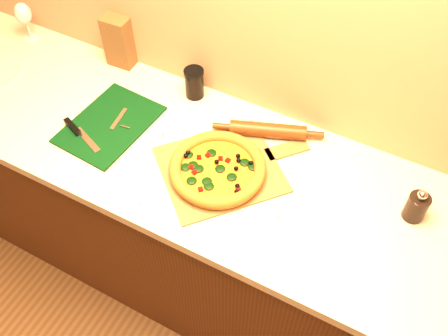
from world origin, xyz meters
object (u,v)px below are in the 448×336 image
pizza_peel (225,168)px  dark_jar (194,83)px  pepper_grinder (417,206)px  pizza (218,169)px  rolling_pin (268,130)px  cutting_board (109,124)px  wine_glass (23,14)px

pizza_peel → dark_jar: bearing=176.7°
pepper_grinder → pizza: bearing=-167.2°
pizza → rolling_pin: bearing=72.9°
pepper_grinder → rolling_pin: (-0.56, 0.10, -0.03)m
pizza → cutting_board: pizza is taller
pepper_grinder → wine_glass: size_ratio=0.75×
wine_glass → pizza_peel: bearing=-12.9°
pepper_grinder → rolling_pin: bearing=169.9°
rolling_pin → dark_jar: bearing=169.7°
cutting_board → wine_glass: 0.68m
cutting_board → dark_jar: dark_jar is taller
pepper_grinder → wine_glass: bearing=175.4°
cutting_board → wine_glass: size_ratio=2.20×
wine_glass → dark_jar: (0.81, 0.02, -0.06)m
pepper_grinder → rolling_pin: pepper_grinder is taller
pepper_grinder → dark_jar: bearing=169.8°
rolling_pin → wine_glass: 1.15m
pizza_peel → pepper_grinder: bearing=51.5°
wine_glass → dark_jar: size_ratio=1.42×
wine_glass → pepper_grinder: bearing=-4.6°
pepper_grinder → dark_jar: size_ratio=1.06×
pizza → wine_glass: size_ratio=1.90×
cutting_board → pizza_peel: bearing=6.4°
pepper_grinder → wine_glass: wine_glass is taller
pizza → dark_jar: bearing=131.1°
cutting_board → dark_jar: size_ratio=3.12×
dark_jar → cutting_board: bearing=-124.3°
pizza_peel → dark_jar: 0.39m
pizza_peel → rolling_pin: rolling_pin is taller
pizza_peel → pizza: pizza is taller
pizza_peel → cutting_board: (-0.48, -0.02, 0.00)m
pizza_peel → rolling_pin: (0.06, 0.21, 0.02)m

